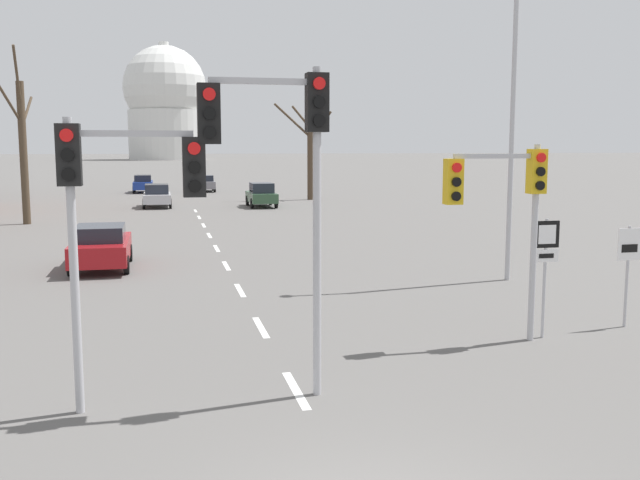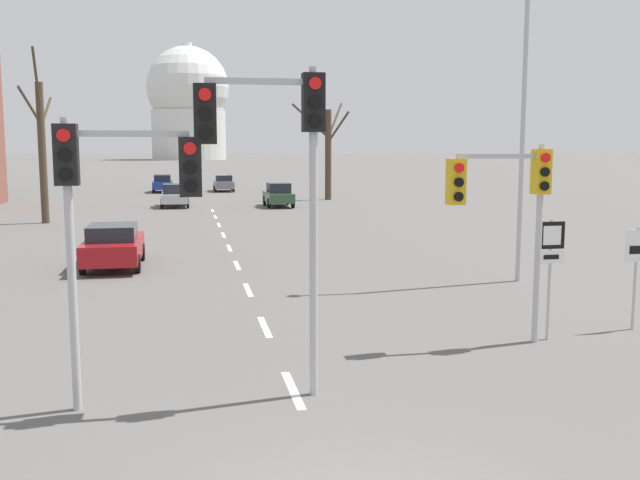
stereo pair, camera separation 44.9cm
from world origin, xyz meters
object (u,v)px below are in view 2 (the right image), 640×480
Objects in this scene: sedan_near_left at (113,245)px; sedan_far_right at (278,195)px; traffic_signal_centre_tall at (278,149)px; sedan_mid_centre at (224,183)px; route_sign_post at (551,258)px; speed_limit_sign at (636,261)px; traffic_signal_near_left at (112,190)px; street_lamp_right at (514,93)px; sedan_far_left at (163,183)px; traffic_signal_near_right at (510,194)px; sedan_near_right at (175,195)px.

sedan_near_left is 1.03× the size of sedan_far_right.
traffic_signal_centre_tall is 1.29× the size of sedan_far_right.
traffic_signal_centre_tall is at bearing -92.17° from sedan_mid_centre.
route_sign_post reaches higher than speed_limit_sign.
traffic_signal_near_left is at bearing -165.57° from speed_limit_sign.
street_lamp_right reaches higher than sedan_far_left.
traffic_signal_near_left is 0.48× the size of street_lamp_right.
sedan_far_right is at bearing 78.71° from traffic_signal_near_left.
traffic_signal_near_left is 9.50m from route_sign_post.
sedan_far_right is at bearing 90.40° from traffic_signal_near_right.
traffic_signal_near_right is 0.78× the size of traffic_signal_centre_tall.
route_sign_post is 0.65× the size of sedan_mid_centre.
traffic_signal_near_left is 39.32m from sedan_far_right.
sedan_far_right is at bearing 96.02° from speed_limit_sign.
sedan_mid_centre is at bearing 97.66° from street_lamp_right.
traffic_signal_near_left is at bearing -140.92° from street_lamp_right.
route_sign_post is at bearing 15.44° from traffic_signal_near_left.
traffic_signal_centre_tall reaches higher than sedan_far_left.
route_sign_post is 15.70m from sedan_near_left.
traffic_signal_near_right is 1.78× the size of speed_limit_sign.
traffic_signal_centre_tall reaches higher than traffic_signal_near_right.
sedan_mid_centre is (6.20, 42.42, -0.00)m from sedan_near_left.
traffic_signal_centre_tall reaches higher than sedan_near_left.
sedan_far_left is 19.93m from sedan_far_right.
sedan_mid_centre is at bearing 93.30° from traffic_signal_near_right.
speed_limit_sign is 7.49m from street_lamp_right.
traffic_signal_near_right is at bearing -170.51° from speed_limit_sign.
speed_limit_sign is 54.94m from sedan_far_left.
sedan_near_right is at bearing 170.24° from sedan_far_right.
sedan_near_right reaches higher than sedan_far_left.
traffic_signal_near_left is 1.14× the size of sedan_mid_centre.
sedan_far_left is (-5.66, -0.14, 0.04)m from sedan_mid_centre.
sedan_near_right is (-10.75, 30.62, -5.08)m from street_lamp_right.
traffic_signal_centre_tall reaches higher than speed_limit_sign.
sedan_near_left is 1.07× the size of sedan_mid_centre.
sedan_far_right reaches higher than sedan_near_left.
sedan_near_left is at bearing 128.24° from traffic_signal_near_right.
traffic_signal_centre_tall is at bearing -0.24° from traffic_signal_near_left.
sedan_near_right is at bearing 101.33° from traffic_signal_near_right.
traffic_signal_near_right is 3.90m from speed_limit_sign.
sedan_mid_centre is at bearing 94.44° from route_sign_post.
traffic_signal_near_right is 38.18m from sedan_near_right.
sedan_far_right is at bearing -80.99° from sedan_mid_centre.
sedan_near_right is at bearing 89.36° from traffic_signal_near_left.
street_lamp_right is at bearing 39.08° from traffic_signal_near_left.
traffic_signal_near_left reaches higher than route_sign_post.
speed_limit_sign is 0.58× the size of sedan_mid_centre.
sedan_near_left is at bearing 105.94° from traffic_signal_centre_tall.
route_sign_post is (9.00, 2.49, -1.74)m from traffic_signal_near_left.
sedan_far_left is (0.54, 42.28, 0.04)m from sedan_near_left.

